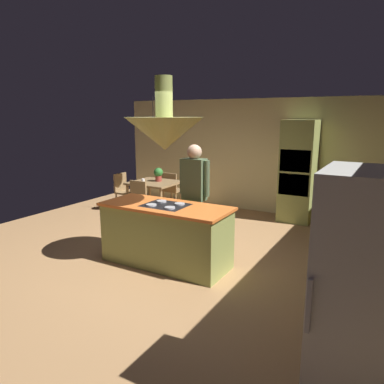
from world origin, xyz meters
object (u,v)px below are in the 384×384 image
Objects in this scene: dining_table at (155,186)px; person_at_island at (194,191)px; refrigerator at (370,306)px; potted_plant_on_table at (158,174)px; chair_at_corner at (124,189)px; chair_facing_island at (135,199)px; cup_on_table at (143,181)px; oven_tower at (298,172)px; kitchen_island at (166,235)px; chair_by_back_wall at (172,188)px.

person_at_island is (1.80, -1.42, 0.35)m from dining_table.
refrigerator is 6.16× the size of potted_plant_on_table.
person_at_island is at bearing -118.03° from chair_at_corner.
cup_on_table is (-0.14, 0.45, 0.30)m from chair_facing_island.
oven_tower is 3.25m from cup_on_table.
oven_tower reaches higher than person_at_island.
oven_tower is at bearing 25.03° from cup_on_table.
cup_on_table is at bearing -107.24° from chair_at_corner.
oven_tower is 2.41× the size of chair_at_corner.
cup_on_table is at bearing 148.33° from person_at_island.
refrigerator is 6.60m from chair_at_corner.
person_at_island reaches higher than chair_at_corner.
oven_tower is 2.95m from potted_plant_on_table.
person_at_island is at bearing 81.59° from kitchen_island.
person_at_island is 2.01m from chair_facing_island.
kitchen_island is 1.11× the size of person_at_island.
dining_table is 1.14× the size of chair_facing_island.
refrigerator is at bearing -31.27° from kitchen_island.
oven_tower reaches higher than potted_plant_on_table.
oven_tower is 1.13× the size of refrigerator.
potted_plant_on_table is at bearing 66.69° from dining_table.
potted_plant_on_table is (0.04, -0.58, 0.42)m from chair_by_back_wall.
chair_by_back_wall is (0.00, 1.36, 0.00)m from chair_facing_island.
kitchen_island is 2.22m from chair_facing_island.
dining_table is at bearing 128.99° from kitchen_island.
chair_facing_island is 0.88m from potted_plant_on_table.
chair_by_back_wall is at bearing 135.13° from refrigerator.
oven_tower is at bearing 108.98° from refrigerator.
person_at_island reaches higher than chair_facing_island.
oven_tower is at bearing 22.21° from dining_table.
potted_plant_on_table is 3.33× the size of cup_on_table.
chair_facing_island is at bearing -146.95° from oven_tower.
chair_at_corner is (-0.88, 0.68, 0.00)m from chair_facing_island.
dining_table is at bearing -157.79° from oven_tower.
dining_table is at bearing -113.31° from potted_plant_on_table.
refrigerator is at bearing -40.18° from dining_table.
chair_facing_island is at bearing -90.00° from dining_table.
person_at_island is 2.00× the size of chair_facing_island.
dining_table is 11.04× the size of cup_on_table.
potted_plant_on_table is (0.04, 0.77, 0.42)m from chair_facing_island.
chair_at_corner is (-5.38, 3.80, -0.42)m from refrigerator.
chair_at_corner is (-0.88, 0.00, -0.15)m from dining_table.
potted_plant_on_table reaches higher than dining_table.
chair_by_back_wall is (-1.70, 2.78, 0.05)m from kitchen_island.
oven_tower reaches higher than refrigerator.
chair_by_back_wall reaches higher than dining_table.
potted_plant_on_table reaches higher than chair_at_corner.
chair_at_corner is at bearing 180.00° from dining_table.
chair_at_corner is at bearing 142.21° from chair_facing_island.
person_at_island is 2.00× the size of chair_at_corner.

